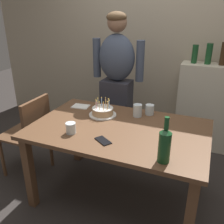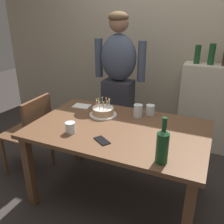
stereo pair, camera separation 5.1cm
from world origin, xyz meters
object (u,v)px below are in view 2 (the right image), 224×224
(water_glass_far, at_px, (150,110))
(napkin_stack, at_px, (82,106))
(water_glass_side, at_px, (70,128))
(dining_chair, at_px, (32,130))
(water_glass_near, at_px, (138,111))
(wine_bottle, at_px, (162,145))
(person_man_bearded, at_px, (118,84))
(cell_phone, at_px, (102,141))
(birthday_cake, at_px, (103,112))

(water_glass_far, bearing_deg, napkin_stack, -173.58)
(water_glass_side, xyz_separation_m, dining_chair, (-0.65, 0.25, -0.27))
(water_glass_near, xyz_separation_m, napkin_stack, (-0.62, 0.01, -0.06))
(water_glass_near, height_order, dining_chair, dining_chair)
(water_glass_near, bearing_deg, water_glass_side, -126.90)
(water_glass_far, xyz_separation_m, wine_bottle, (0.29, -0.74, 0.08))
(person_man_bearded, xyz_separation_m, dining_chair, (-0.65, -0.78, -0.36))
(cell_phone, height_order, dining_chair, dining_chair)
(birthday_cake, bearing_deg, water_glass_near, 18.67)
(birthday_cake, distance_m, wine_bottle, 0.89)
(water_glass_side, bearing_deg, cell_phone, -4.31)
(water_glass_side, bearing_deg, birthday_cake, 78.27)
(birthday_cake, distance_m, napkin_stack, 0.33)
(dining_chair, bearing_deg, napkin_stack, 124.21)
(water_glass_near, xyz_separation_m, dining_chair, (-1.05, -0.29, -0.28))
(water_glass_side, relative_size, cell_phone, 0.63)
(water_glass_near, bearing_deg, birthday_cake, -161.33)
(water_glass_near, distance_m, cell_phone, 0.57)
(cell_phone, relative_size, dining_chair, 0.17)
(wine_bottle, distance_m, cell_phone, 0.51)
(cell_phone, bearing_deg, dining_chair, -162.71)
(birthday_cake, relative_size, water_glass_side, 2.89)
(water_glass_far, distance_m, cell_phone, 0.68)
(wine_bottle, bearing_deg, water_glass_far, 111.18)
(water_glass_near, bearing_deg, water_glass_far, 43.96)
(water_glass_far, distance_m, napkin_stack, 0.72)
(water_glass_side, relative_size, napkin_stack, 0.53)
(water_glass_far, bearing_deg, wine_bottle, -68.82)
(water_glass_far, relative_size, napkin_stack, 0.57)
(water_glass_near, bearing_deg, wine_bottle, -59.68)
(birthday_cake, relative_size, wine_bottle, 0.81)
(water_glass_near, xyz_separation_m, cell_phone, (-0.10, -0.56, -0.06))
(birthday_cake, distance_m, person_man_bearded, 0.61)
(napkin_stack, height_order, dining_chair, dining_chair)
(water_glass_far, height_order, dining_chair, dining_chair)
(birthday_cake, height_order, dining_chair, birthday_cake)
(water_glass_far, distance_m, wine_bottle, 0.80)
(person_man_bearded, bearing_deg, birthday_cake, 98.85)
(dining_chair, bearing_deg, water_glass_far, 108.18)
(water_glass_far, bearing_deg, water_glass_near, -136.04)
(person_man_bearded, bearing_deg, water_glass_side, 90.23)
(water_glass_far, bearing_deg, birthday_cake, -154.26)
(water_glass_near, distance_m, person_man_bearded, 0.64)
(wine_bottle, height_order, napkin_stack, wine_bottle)
(water_glass_far, height_order, napkin_stack, water_glass_far)
(water_glass_side, height_order, dining_chair, dining_chair)
(water_glass_side, relative_size, dining_chair, 0.10)
(water_glass_far, distance_m, dining_chair, 1.24)
(birthday_cake, bearing_deg, water_glass_far, 25.74)
(dining_chair, bearing_deg, water_glass_side, 69.10)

